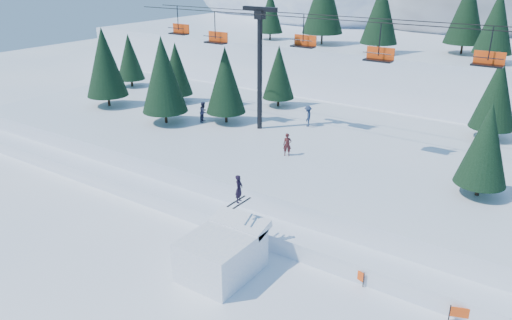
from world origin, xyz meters
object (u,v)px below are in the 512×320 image
Objects in this scene: banner_near at (345,266)px; banner_far at (481,316)px; chairlift at (373,63)px; jump_kicker at (222,252)px.

banner_far is (7.11, -0.16, 0.00)m from banner_near.
jump_kicker is at bearing -94.81° from chairlift.
chairlift is 17.17× the size of banner_far.
banner_near and banner_far have the same top height.
chairlift reaches higher than jump_kicker.
chairlift is 17.15× the size of banner_near.
banner_near is (4.34, -12.69, -8.78)m from chairlift.
banner_far is at bearing 15.13° from jump_kicker.
banner_far is at bearing -48.30° from chairlift.
banner_near is (5.71, 3.62, -0.73)m from jump_kicker.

